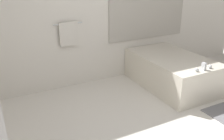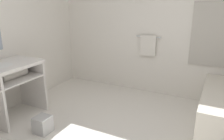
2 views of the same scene
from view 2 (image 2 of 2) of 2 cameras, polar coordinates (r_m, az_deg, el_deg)
The scene contains 2 objects.
wall_back_with_blinds at distance 4.27m, azimuth 14.42°, elevation 10.82°, with size 7.40×0.13×2.70m.
waste_bin at distance 3.35m, azimuth -17.63°, elevation -13.43°, with size 0.22×0.22×0.24m.
Camera 2 is at (0.97, -1.92, 1.78)m, focal length 35.00 mm.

